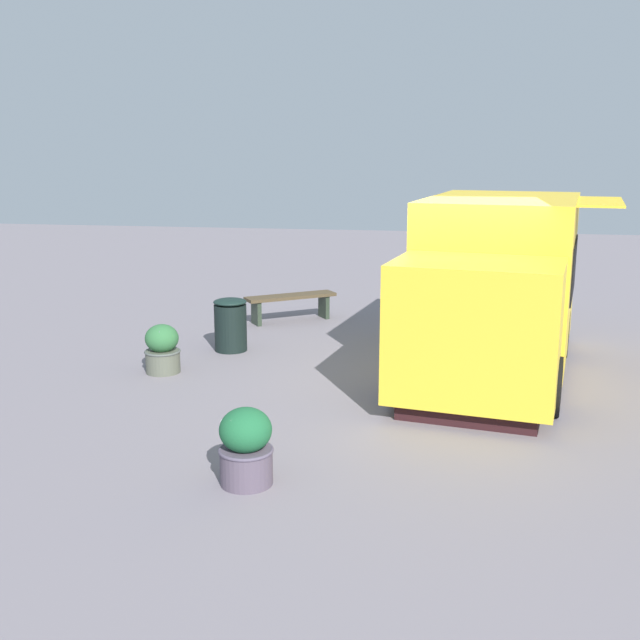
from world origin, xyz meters
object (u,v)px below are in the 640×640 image
food_truck (495,292)px  plaza_bench (291,301)px  planter_flowering_near (162,349)px  planter_flowering_far (246,447)px  trash_bin (231,324)px

food_truck → plaza_bench: size_ratio=3.13×
planter_flowering_near → plaza_bench: (3.62, -1.13, 0.03)m
planter_flowering_near → food_truck: bearing=-79.5°
planter_flowering_far → trash_bin: bearing=18.1°
trash_bin → food_truck: bearing=-96.9°
food_truck → trash_bin: bearing=83.1°
planter_flowering_near → trash_bin: trash_bin is taller
food_truck → planter_flowering_far: 5.06m
planter_flowering_far → plaza_bench: size_ratio=0.47×
food_truck → planter_flowering_far: bearing=149.8°
planter_flowering_far → trash_bin: size_ratio=0.90×
planter_flowering_far → trash_bin: 5.06m
plaza_bench → trash_bin: size_ratio=1.92×
food_truck → trash_bin: food_truck is taller
food_truck → plaza_bench: 4.59m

